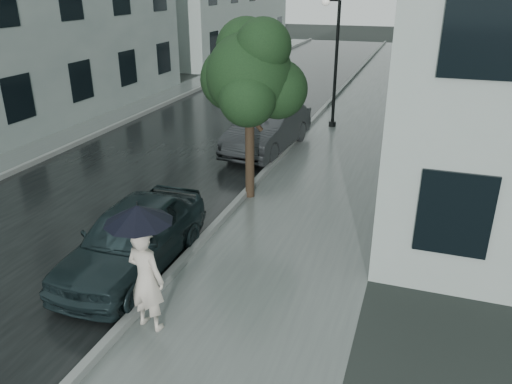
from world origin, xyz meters
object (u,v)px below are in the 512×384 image
at_px(car_far, 268,128).
at_px(street_tree, 251,74).
at_px(car_near, 133,237).
at_px(pedestrian, 146,279).
at_px(lamp_post, 333,55).

bearing_deg(car_far, street_tree, -74.04).
distance_m(street_tree, car_near, 4.91).
height_order(pedestrian, car_near, pedestrian).
bearing_deg(car_near, car_far, 88.07).
relative_size(pedestrian, car_far, 0.40).
relative_size(car_near, car_far, 0.89).
bearing_deg(street_tree, car_near, -102.85).
height_order(street_tree, lamp_post, lamp_post).
xyz_separation_m(car_near, car_far, (0.19, 7.95, 0.06)).
xyz_separation_m(lamp_post, car_far, (-1.33, -3.61, -1.97)).
bearing_deg(street_tree, pedestrian, -87.46).
height_order(pedestrian, car_far, pedestrian).
distance_m(lamp_post, car_near, 11.84).
bearing_deg(pedestrian, street_tree, -77.62).
relative_size(street_tree, lamp_post, 0.96).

